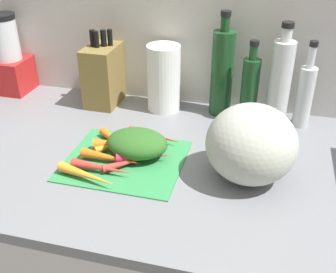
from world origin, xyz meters
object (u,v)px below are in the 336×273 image
carrot_8 (110,158)px  carrot_9 (118,142)px  bottle_0 (222,72)px  knife_block (103,75)px  blender_appliance (9,59)px  cutting_board (125,160)px  winter_squash (251,144)px  carrot_6 (111,144)px  carrot_0 (143,157)px  carrot_3 (154,136)px  carrot_5 (113,145)px  carrot_2 (102,168)px  paper_towel_roll (164,78)px  bottle_2 (280,83)px  bottle_1 (250,89)px  carrot_4 (138,138)px  carrot_1 (87,175)px  bottle_3 (305,94)px  carrot_7 (125,163)px

carrot_8 → carrot_9: bearing=96.4°
bottle_0 → knife_block: bearing=-176.8°
blender_appliance → cutting_board: bearing=-31.7°
winter_squash → carrot_6: bearing=175.1°
carrot_0 → carrot_6: 11.88cm
winter_squash → knife_block: knife_block is taller
carrot_3 → carrot_5: bearing=-142.3°
cutting_board → knife_block: size_ratio=1.24×
knife_block → carrot_2: bearing=-68.9°
carrot_6 → paper_towel_roll: 33.14cm
blender_appliance → carrot_6: bearing=-31.1°
cutting_board → bottle_2: 53.82cm
carrot_6 → bottle_0: (26.83, 32.83, 12.40)cm
carrot_2 → carrot_6: (-1.91, 11.81, 0.32)cm
bottle_1 → bottle_0: bearing=157.8°
carrot_8 → bottle_2: size_ratio=0.52×
carrot_2 → carrot_4: 17.81cm
carrot_4 → knife_block: bearing=129.6°
carrot_1 → carrot_2: 4.90cm
bottle_1 → carrot_3: bearing=-141.2°
bottle_1 → bottle_3: size_ratio=0.98×
carrot_4 → carrot_8: carrot_8 is taller
carrot_4 → carrot_6: 8.30cm
carrot_1 → carrot_5: (0.91, 16.40, -0.40)cm
paper_towel_roll → bottle_0: bearing=5.3°
paper_towel_roll → knife_block: bearing=-178.6°
cutting_board → carrot_7: size_ratio=2.60×
carrot_5 → bottle_2: 54.90cm
carrot_0 → carrot_1: bearing=-134.2°
carrot_0 → carrot_8: bearing=-163.8°
cutting_board → carrot_6: 7.21cm
carrot_3 → bottle_1: size_ratio=0.64×
blender_appliance → carrot_3: bearing=-20.5°
cutting_board → carrot_3: size_ratio=1.88×
bottle_0 → carrot_0: bearing=-113.0°
carrot_5 → carrot_6: carrot_6 is taller
carrot_3 → carrot_8: size_ratio=1.01×
winter_squash → blender_appliance: size_ratio=0.80×
carrot_0 → carrot_2: size_ratio=0.85×
carrot_3 → bottle_2: bottle_2 is taller
carrot_3 → bottle_0: bottle_0 is taller
carrot_5 → winter_squash: bearing=-5.3°
carrot_5 → winter_squash: size_ratio=0.49×
knife_block → paper_towel_roll: size_ratio=1.16×
blender_appliance → bottle_0: 79.45cm
bottle_0 → bottle_1: size_ratio=1.27×
carrot_1 → carrot_9: bearing=84.4°
carrot_3 → winter_squash: winter_squash is taller
carrot_4 → carrot_9: carrot_4 is taller
cutting_board → carrot_5: 6.87cm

